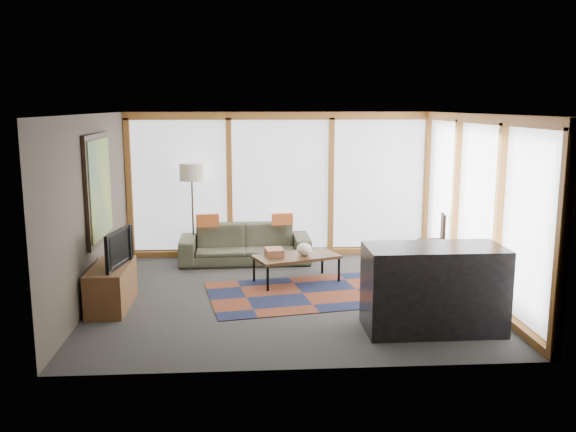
{
  "coord_description": "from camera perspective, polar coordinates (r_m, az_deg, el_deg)",
  "views": [
    {
      "loc": [
        -0.59,
        -8.45,
        2.73
      ],
      "look_at": [
        0.0,
        0.4,
        1.1
      ],
      "focal_mm": 38.0,
      "sensor_mm": 36.0,
      "label": 1
    }
  ],
  "objects": [
    {
      "name": "television",
      "position": [
        8.49,
        -16.06,
        -2.9
      ],
      "size": [
        0.27,
        0.88,
        0.51
      ],
      "primitive_type": "imported",
      "rotation": [
        0.0,
        0.0,
        1.39
      ],
      "color": "black",
      "rests_on": "tv_console"
    },
    {
      "name": "bowl_a",
      "position": [
        8.95,
        16.07,
        -3.9
      ],
      "size": [
        0.25,
        0.25,
        0.1
      ],
      "primitive_type": "ellipsoid",
      "rotation": [
        0.0,
        0.0,
        -0.24
      ],
      "color": "black",
      "rests_on": "bookshelf"
    },
    {
      "name": "bar_counter",
      "position": [
        7.65,
        13.45,
        -6.62
      ],
      "size": [
        1.66,
        0.78,
        1.05
      ],
      "primitive_type": "cube",
      "rotation": [
        0.0,
        0.0,
        0.01
      ],
      "color": "black",
      "rests_on": "ground"
    },
    {
      "name": "sofa",
      "position": [
        10.67,
        -4.04,
        -2.62
      ],
      "size": [
        2.27,
        0.92,
        0.66
      ],
      "primitive_type": "imported",
      "rotation": [
        0.0,
        0.0,
        0.02
      ],
      "color": "#3C402F",
      "rests_on": "ground"
    },
    {
      "name": "floor_lamp",
      "position": [
        10.87,
        -8.91,
        0.39
      ],
      "size": [
        0.43,
        0.43,
        1.72
      ],
      "primitive_type": null,
      "color": "#312518",
      "rests_on": "ground"
    },
    {
      "name": "vase",
      "position": [
        9.41,
        1.52,
        -3.13
      ],
      "size": [
        0.28,
        0.28,
        0.2
      ],
      "primitive_type": "ellipsoid",
      "rotation": [
        0.0,
        0.0,
        -0.21
      ],
      "color": "white",
      "rests_on": "coffee_table"
    },
    {
      "name": "tv_console",
      "position": [
        8.67,
        -16.2,
        -6.35
      ],
      "size": [
        0.48,
        1.16,
        0.58
      ],
      "primitive_type": "cube",
      "color": "brown",
      "rests_on": "ground"
    },
    {
      "name": "rug",
      "position": [
        8.97,
        1.38,
        -7.27
      ],
      "size": [
        2.96,
        2.17,
        0.01
      ],
      "primitive_type": "cube",
      "rotation": [
        0.0,
        0.0,
        0.17
      ],
      "color": "maroon",
      "rests_on": "ground"
    },
    {
      "name": "pillow_left",
      "position": [
        10.56,
        -7.54,
        -0.4
      ],
      "size": [
        0.41,
        0.18,
        0.22
      ],
      "primitive_type": "cube",
      "rotation": [
        0.0,
        0.0,
        0.16
      ],
      "color": "#C05A26",
      "rests_on": "sofa"
    },
    {
      "name": "coffee_table",
      "position": [
        9.5,
        0.79,
        -4.95
      ],
      "size": [
        1.42,
        1.05,
        0.43
      ],
      "primitive_type": null,
      "rotation": [
        0.0,
        0.0,
        0.36
      ],
      "color": "#362614",
      "rests_on": "ground"
    },
    {
      "name": "book_stack",
      "position": [
        9.43,
        -1.31,
        -3.39
      ],
      "size": [
        0.3,
        0.36,
        0.11
      ],
      "primitive_type": "cube",
      "rotation": [
        0.0,
        0.0,
        0.13
      ],
      "color": "#965537",
      "rests_on": "coffee_table"
    },
    {
      "name": "shelf_picture",
      "position": [
        10.22,
        14.3,
        -1.06
      ],
      "size": [
        0.11,
        0.35,
        0.45
      ],
      "primitive_type": "cube",
      "rotation": [
        0.0,
        0.0,
        -0.2
      ],
      "color": "black",
      "rests_on": "bookshelf"
    },
    {
      "name": "ground",
      "position": [
        8.9,
        0.17,
        -7.45
      ],
      "size": [
        5.5,
        5.5,
        0.0
      ],
      "primitive_type": "plane",
      "color": "#2E2E2B",
      "rests_on": "ground"
    },
    {
      "name": "bowl_b",
      "position": [
        9.31,
        15.05,
        -3.39
      ],
      "size": [
        0.18,
        0.18,
        0.08
      ],
      "primitive_type": "ellipsoid",
      "rotation": [
        0.0,
        0.0,
        -0.18
      ],
      "color": "black",
      "rests_on": "bookshelf"
    },
    {
      "name": "pillow_right",
      "position": [
        10.63,
        -0.53,
        -0.29
      ],
      "size": [
        0.38,
        0.18,
        0.2
      ],
      "primitive_type": "cube",
      "rotation": [
        0.0,
        0.0,
        0.2
      ],
      "color": "#C05A26",
      "rests_on": "sofa"
    },
    {
      "name": "bookshelf",
      "position": [
        9.55,
        14.82,
        -4.91
      ],
      "size": [
        0.38,
        2.11,
        0.53
      ],
      "primitive_type": null,
      "color": "#362614",
      "rests_on": "ground"
    },
    {
      "name": "room_envelope",
      "position": [
        9.15,
        3.03,
        2.94
      ],
      "size": [
        5.52,
        5.02,
        2.62
      ],
      "color": "#4A4238",
      "rests_on": "ground"
    }
  ]
}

